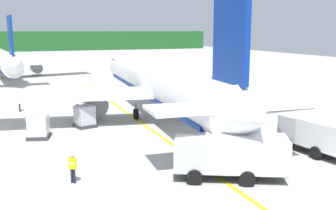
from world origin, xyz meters
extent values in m
cylinder|color=white|center=(34.81, 17.99, 3.50)|extent=(6.29, 36.18, 3.80)
cone|color=white|center=(36.15, 37.14, 3.50)|extent=(3.77, 2.65, 3.61)
cone|color=white|center=(33.45, -1.57, 3.90)|extent=(3.44, 3.42, 3.23)
cube|color=#192333|center=(35.99, 34.94, 4.36)|extent=(3.39, 2.62, 0.60)
cube|color=white|center=(25.56, 16.63, 2.83)|extent=(16.59, 7.50, 0.50)
cylinder|color=slate|center=(28.41, 18.23, 1.63)|extent=(2.42, 3.35, 2.20)
cube|color=white|center=(43.79, 15.35, 2.83)|extent=(16.16, 5.36, 0.50)
cylinder|color=slate|center=(41.18, 17.34, 1.63)|extent=(2.42, 3.35, 2.20)
cube|color=navy|center=(33.67, 1.53, 8.65)|extent=(0.66, 4.41, 6.50)
cube|color=white|center=(33.67, 1.53, 3.90)|extent=(10.60, 3.91, 0.24)
cube|color=navy|center=(34.81, 17.99, 2.46)|extent=(5.85, 32.57, 0.36)
cylinder|color=black|center=(35.76, 31.63, 0.55)|extent=(0.43, 1.12, 1.10)
cylinder|color=gray|center=(35.76, 31.63, 1.35)|extent=(0.20, 0.20, 0.50)
cylinder|color=black|center=(32.11, 16.67, 0.55)|extent=(0.43, 1.12, 1.10)
cylinder|color=gray|center=(32.11, 16.67, 1.35)|extent=(0.20, 0.20, 0.50)
cylinder|color=black|center=(37.30, 16.31, 0.55)|extent=(0.43, 1.12, 1.10)
cylinder|color=gray|center=(37.30, 16.31, 1.35)|extent=(0.20, 0.20, 0.50)
cylinder|color=white|center=(19.59, 60.48, 3.19)|extent=(6.81, 33.01, 3.47)
cone|color=white|center=(21.43, 42.70, 3.56)|extent=(3.23, 3.20, 2.95)
cube|color=white|center=(28.07, 59.52, 2.59)|extent=(15.18, 7.29, 0.46)
cylinder|color=slate|center=(25.42, 60.90, 1.49)|extent=(2.29, 3.11, 2.01)
cube|color=navy|center=(21.14, 45.52, 7.89)|extent=(0.74, 4.03, 5.93)
cube|color=white|center=(21.14, 45.52, 3.56)|extent=(9.73, 3.88, 0.22)
cube|color=navy|center=(19.59, 60.48, 2.24)|extent=(6.30, 29.73, 0.33)
cylinder|color=black|center=(22.09, 59.37, 0.50)|extent=(0.42, 1.03, 1.00)
cylinder|color=gray|center=(22.09, 59.37, 1.23)|extent=(0.18, 0.18, 0.46)
cube|color=silver|center=(30.52, 0.40, 1.50)|extent=(2.59, 2.77, 1.80)
cube|color=#192333|center=(29.76, 0.77, 1.86)|extent=(0.89, 1.69, 0.94)
cube|color=white|center=(33.44, -1.04, 1.59)|extent=(5.20, 4.06, 1.98)
cube|color=#262628|center=(32.63, -0.64, 0.52)|extent=(6.52, 4.26, 0.16)
cylinder|color=black|center=(30.30, -0.72, 0.45)|extent=(0.93, 0.65, 0.90)
cylinder|color=black|center=(31.27, 1.25, 0.45)|extent=(0.93, 0.65, 0.90)
cylinder|color=black|center=(32.95, -2.03, 0.45)|extent=(0.93, 0.65, 0.90)
cylinder|color=black|center=(33.93, -0.06, 0.45)|extent=(0.93, 0.65, 0.90)
cube|color=silver|center=(40.62, 3.34, 1.50)|extent=(2.41, 2.06, 1.80)
cube|color=#192333|center=(40.52, 4.19, 1.86)|extent=(1.84, 0.31, 0.94)
cube|color=white|center=(40.98, 0.54, 1.54)|extent=(2.67, 4.10, 1.88)
cube|color=#262628|center=(40.87, 1.43, 0.52)|extent=(2.25, 5.80, 0.16)
cylinder|color=black|center=(39.57, 2.91, 0.45)|extent=(0.39, 0.93, 0.90)
cylinder|color=black|center=(41.75, 3.19, 0.45)|extent=(0.39, 0.93, 0.90)
cylinder|color=black|center=(39.89, 0.40, 0.45)|extent=(0.39, 0.93, 0.90)
cube|color=#333338|center=(22.74, 12.81, 0.15)|extent=(2.08, 2.08, 0.30)
cube|color=silver|center=(22.74, 12.81, 1.11)|extent=(1.83, 1.83, 1.61)
cube|color=silver|center=(22.24, 12.95, 1.76)|extent=(0.99, 1.62, 0.55)
cube|color=#333338|center=(26.90, 15.33, 0.15)|extent=(2.09, 2.09, 0.30)
cube|color=#B2B7C1|center=(26.90, 15.33, 1.13)|extent=(1.84, 1.84, 1.66)
cube|color=#B2B7C1|center=(26.39, 15.19, 1.81)|extent=(1.00, 1.62, 0.55)
cylinder|color=#191E33|center=(23.87, 2.14, 0.43)|extent=(0.14, 0.14, 0.86)
cylinder|color=#191E33|center=(24.00, 2.01, 0.43)|extent=(0.14, 0.14, 0.86)
cube|color=#CCE519|center=(23.94, 2.07, 1.18)|extent=(0.46, 0.47, 0.64)
cube|color=silver|center=(23.94, 2.07, 1.21)|extent=(0.48, 0.49, 0.06)
sphere|color=tan|center=(23.94, 2.07, 1.61)|extent=(0.23, 0.23, 0.23)
cylinder|color=#CCE519|center=(23.75, 2.27, 1.21)|extent=(0.09, 0.09, 0.61)
cylinder|color=#CCE519|center=(24.12, 1.88, 1.21)|extent=(0.09, 0.09, 0.61)
cylinder|color=#191E33|center=(21.56, 24.90, 0.44)|extent=(0.14, 0.14, 0.89)
cylinder|color=#191E33|center=(21.54, 25.08, 0.44)|extent=(0.14, 0.14, 0.89)
cube|color=#CCE519|center=(21.55, 24.99, 1.22)|extent=(0.28, 0.47, 0.67)
cube|color=silver|center=(21.55, 24.99, 1.25)|extent=(0.29, 0.48, 0.06)
sphere|color=tan|center=(21.55, 24.99, 1.67)|extent=(0.24, 0.24, 0.24)
cylinder|color=#CCE519|center=(21.59, 24.72, 1.25)|extent=(0.09, 0.09, 0.63)
cylinder|color=#CCE519|center=(21.51, 25.26, 1.25)|extent=(0.09, 0.09, 0.63)
cube|color=yellow|center=(32.13, 12.99, 0.01)|extent=(0.30, 60.00, 0.01)
camera|label=1|loc=(21.11, -20.11, 8.63)|focal=42.64mm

